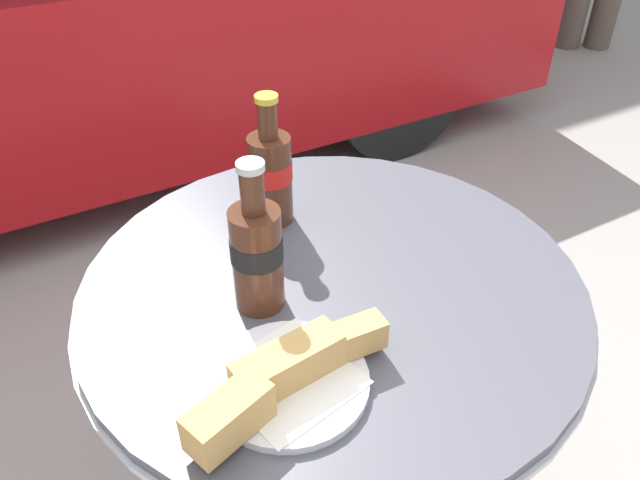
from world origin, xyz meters
TOP-DOWN VIEW (x-y plane):
  - bistro_table at (0.00, 0.00)m, footprint 0.77×0.77m
  - cola_bottle_left at (-0.12, 0.01)m, footprint 0.07×0.07m
  - cola_bottle_right at (-0.01, 0.19)m, footprint 0.07×0.07m
  - lunch_plate_near at (-0.16, -0.16)m, footprint 0.29×0.20m

SIDE VIEW (x-z plane):
  - bistro_table at x=0.00m, z-range 0.24..1.01m
  - lunch_plate_near at x=-0.16m, z-range 0.76..0.83m
  - cola_bottle_right at x=-0.01m, z-range 0.75..0.97m
  - cola_bottle_left at x=-0.12m, z-range 0.74..0.98m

